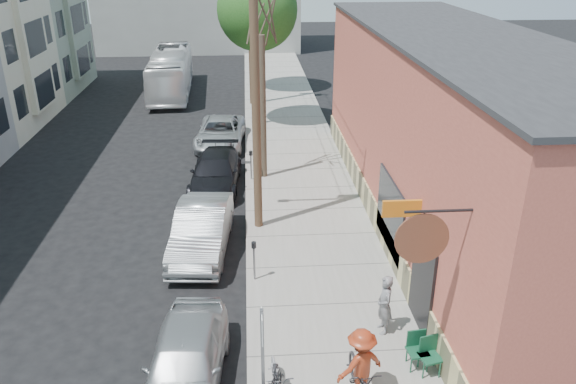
{
  "coord_description": "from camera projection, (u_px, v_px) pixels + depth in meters",
  "views": [
    {
      "loc": [
        2.22,
        -12.7,
        9.26
      ],
      "look_at": [
        3.47,
        4.59,
        1.5
      ],
      "focal_mm": 35.0,
      "sensor_mm": 36.0,
      "label": 1
    }
  ],
  "objects": [
    {
      "name": "ground",
      "position": [
        173.0,
        315.0,
        15.19
      ],
      "size": [
        120.0,
        120.0,
        0.0
      ],
      "primitive_type": "plane",
      "color": "black"
    },
    {
      "name": "sidewalk",
      "position": [
        295.0,
        163.0,
        25.46
      ],
      "size": [
        4.5,
        58.0,
        0.15
      ],
      "primitive_type": "cube",
      "color": "gray",
      "rests_on": "ground"
    },
    {
      "name": "cafe_building",
      "position": [
        450.0,
        134.0,
        18.98
      ],
      "size": [
        6.6,
        20.2,
        6.61
      ],
      "color": "#BA5545",
      "rests_on": "ground"
    },
    {
      "name": "sign_post",
      "position": [
        263.0,
        356.0,
        10.97
      ],
      "size": [
        0.07,
        0.45,
        2.8
      ],
      "color": "slate",
      "rests_on": "sidewalk"
    },
    {
      "name": "parking_meter_near",
      "position": [
        254.0,
        255.0,
        16.21
      ],
      "size": [
        0.14,
        0.14,
        1.24
      ],
      "color": "slate",
      "rests_on": "sidewalk"
    },
    {
      "name": "parking_meter_far",
      "position": [
        251.0,
        160.0,
        23.18
      ],
      "size": [
        0.14,
        0.14,
        1.24
      ],
      "color": "slate",
      "rests_on": "sidewalk"
    },
    {
      "name": "utility_pole_near",
      "position": [
        253.0,
        76.0,
        17.53
      ],
      "size": [
        3.57,
        0.28,
        10.0
      ],
      "color": "#503A28",
      "rests_on": "sidewalk"
    },
    {
      "name": "utility_pole_far",
      "position": [
        250.0,
        15.0,
        32.39
      ],
      "size": [
        1.8,
        0.28,
        10.0
      ],
      "color": "#503A28",
      "rests_on": "sidewalk"
    },
    {
      "name": "tree_bare",
      "position": [
        263.0,
        109.0,
        22.64
      ],
      "size": [
        0.24,
        0.24,
        5.84
      ],
      "color": "#44392C",
      "rests_on": "sidewalk"
    },
    {
      "name": "tree_leafy_mid",
      "position": [
        257.0,
        10.0,
        28.31
      ],
      "size": [
        4.08,
        4.08,
        7.98
      ],
      "color": "#44392C",
      "rests_on": "sidewalk"
    },
    {
      "name": "patio_chair_a",
      "position": [
        430.0,
        357.0,
        12.8
      ],
      "size": [
        0.61,
        0.61,
        0.88
      ],
      "primitive_type": null,
      "rotation": [
        0.0,
        0.0,
        0.24
      ],
      "color": "#13462E",
      "rests_on": "sidewalk"
    },
    {
      "name": "patio_chair_b",
      "position": [
        418.0,
        351.0,
        12.97
      ],
      "size": [
        0.56,
        0.56,
        0.88
      ],
      "primitive_type": null,
      "rotation": [
        0.0,
        0.0,
        0.12
      ],
      "color": "#13462E",
      "rests_on": "sidewalk"
    },
    {
      "name": "patron_grey",
      "position": [
        384.0,
        305.0,
        14.02
      ],
      "size": [
        0.42,
        0.61,
        1.61
      ],
      "primitive_type": "imported",
      "rotation": [
        0.0,
        0.0,
        -1.5
      ],
      "color": "slate",
      "rests_on": "sidewalk"
    },
    {
      "name": "cyclist",
      "position": [
        361.0,
        364.0,
        11.98
      ],
      "size": [
        1.27,
        1.02,
        1.71
      ],
      "primitive_type": "imported",
      "rotation": [
        0.0,
        0.0,
        3.55
      ],
      "color": "maroon",
      "rests_on": "sidewalk"
    },
    {
      "name": "cyclist_bike",
      "position": [
        360.0,
        378.0,
        12.13
      ],
      "size": [
        0.72,
        1.86,
        0.96
      ],
      "primitive_type": "imported",
      "rotation": [
        0.0,
        0.0,
        0.04
      ],
      "color": "black",
      "rests_on": "sidewalk"
    },
    {
      "name": "parked_bike_b",
      "position": [
        277.0,
        380.0,
        12.12
      ],
      "size": [
        0.71,
        1.7,
        0.87
      ],
      "primitive_type": "imported",
      "rotation": [
        0.0,
        0.0,
        0.08
      ],
      "color": "gray",
      "rests_on": "sidewalk"
    },
    {
      "name": "car_0",
      "position": [
        186.0,
        361.0,
        12.49
      ],
      "size": [
        1.97,
        4.28,
        1.42
      ],
      "primitive_type": "imported",
      "rotation": [
        0.0,
        0.0,
        -0.07
      ],
      "color": "#A7AAAF",
      "rests_on": "ground"
    },
    {
      "name": "car_1",
      "position": [
        202.0,
        230.0,
        18.07
      ],
      "size": [
        1.97,
        4.74,
        1.53
      ],
      "primitive_type": "imported",
      "rotation": [
        0.0,
        0.0,
        -0.08
      ],
      "color": "#A1A5A8",
      "rests_on": "ground"
    },
    {
      "name": "car_2",
      "position": [
        216.0,
        172.0,
        22.8
      ],
      "size": [
        2.18,
        4.77,
        1.35
      ],
      "primitive_type": "imported",
      "rotation": [
        0.0,
        0.0,
        -0.06
      ],
      "color": "black",
      "rests_on": "ground"
    },
    {
      "name": "car_3",
      "position": [
        221.0,
        133.0,
        27.56
      ],
      "size": [
        2.54,
        4.92,
        1.33
      ],
      "primitive_type": "imported",
      "rotation": [
        0.0,
        0.0,
        -0.07
      ],
      "color": "#ACB0B4",
      "rests_on": "ground"
    },
    {
      "name": "bus",
      "position": [
        171.0,
        72.0,
        36.86
      ],
      "size": [
        2.76,
        10.04,
        2.77
      ],
      "primitive_type": "imported",
      "rotation": [
        0.0,
        0.0,
        0.04
      ],
      "color": "white",
      "rests_on": "ground"
    }
  ]
}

